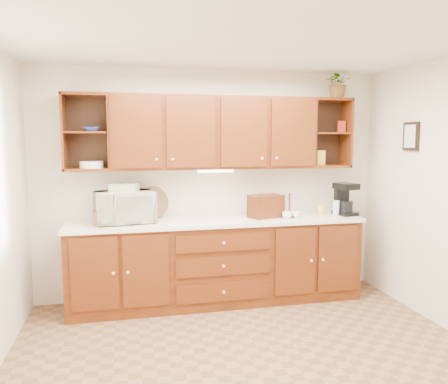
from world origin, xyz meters
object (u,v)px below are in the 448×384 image
microwave (125,207)px  coffee_maker (345,199)px  bread_box (266,206)px  potted_plant (338,83)px

microwave → coffee_maker: (2.52, -0.05, 0.01)m
microwave → bread_box: 1.56m
bread_box → coffee_maker: coffee_maker is taller
microwave → coffee_maker: size_ratio=1.61×
bread_box → coffee_maker: (0.96, -0.02, 0.05)m
microwave → potted_plant: (2.45, 0.07, 1.36)m
microwave → coffee_maker: 2.52m
potted_plant → coffee_maker: bearing=-62.0°
bread_box → microwave: bearing=161.7°
coffee_maker → potted_plant: 1.35m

